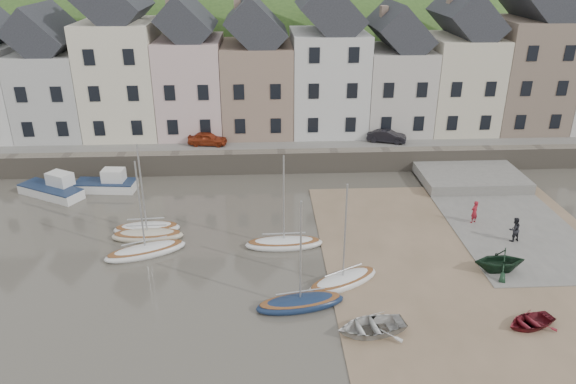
{
  "coord_description": "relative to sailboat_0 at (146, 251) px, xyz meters",
  "views": [
    {
      "loc": [
        -1.59,
        -25.35,
        17.02
      ],
      "look_at": [
        0.0,
        6.0,
        3.0
      ],
      "focal_mm": 33.78,
      "sensor_mm": 36.0,
      "label": 1
    }
  ],
  "objects": [
    {
      "name": "ground",
      "position": [
        8.83,
        -3.78,
        -0.26
      ],
      "size": [
        160.0,
        160.0,
        0.0
      ],
      "primitive_type": "plane",
      "color": "#444035",
      "rests_on": "ground"
    },
    {
      "name": "quay_land",
      "position": [
        8.83,
        28.22,
        0.49
      ],
      "size": [
        90.0,
        30.0,
        1.5
      ],
      "primitive_type": "cube",
      "color": "#345421",
      "rests_on": "ground"
    },
    {
      "name": "quay_street",
      "position": [
        8.83,
        16.72,
        1.29
      ],
      "size": [
        70.0,
        7.0,
        0.1
      ],
      "primitive_type": "cube",
      "color": "slate",
      "rests_on": "quay_land"
    },
    {
      "name": "seawall",
      "position": [
        8.83,
        13.22,
        0.64
      ],
      "size": [
        70.0,
        1.2,
        1.8
      ],
      "primitive_type": "cube",
      "color": "slate",
      "rests_on": "ground"
    },
    {
      "name": "beach",
      "position": [
        19.83,
        -3.78,
        -0.23
      ],
      "size": [
        18.0,
        26.0,
        0.06
      ],
      "primitive_type": "cube",
      "color": "#756047",
      "rests_on": "ground"
    },
    {
      "name": "slipway",
      "position": [
        23.83,
        4.22,
        -0.2
      ],
      "size": [
        8.0,
        18.0,
        0.12
      ],
      "primitive_type": "cube",
      "color": "slate",
      "rests_on": "ground"
    },
    {
      "name": "hillside",
      "position": [
        3.83,
        56.22,
        -18.25
      ],
      "size": [
        134.4,
        84.0,
        84.0
      ],
      "color": "#345421",
      "rests_on": "ground"
    },
    {
      "name": "townhouse_terrace",
      "position": [
        10.59,
        20.22,
        7.06
      ],
      "size": [
        61.05,
        8.0,
        13.93
      ],
      "color": "silver",
      "rests_on": "quay_land"
    },
    {
      "name": "sailboat_0",
      "position": [
        0.0,
        0.0,
        0.0
      ],
      "size": [
        5.17,
        3.26,
        6.32
      ],
      "color": "silver",
      "rests_on": "ground"
    },
    {
      "name": "sailboat_1",
      "position": [
        -0.48,
        2.99,
        0.0
      ],
      "size": [
        4.42,
        1.79,
        6.32
      ],
      "color": "silver",
      "rests_on": "ground"
    },
    {
      "name": "sailboat_2",
      "position": [
        -0.26,
        2.01,
        0.0
      ],
      "size": [
        4.62,
        1.52,
        6.32
      ],
      "color": "beige",
      "rests_on": "ground"
    },
    {
      "name": "sailboat_3",
      "position": [
        8.49,
        0.52,
        0.0
      ],
      "size": [
        4.94,
        1.66,
        6.32
      ],
      "color": "silver",
      "rests_on": "ground"
    },
    {
      "name": "sailboat_4",
      "position": [
        11.57,
        -3.88,
        0.0
      ],
      "size": [
        4.75,
        3.53,
        6.32
      ],
      "color": "silver",
      "rests_on": "ground"
    },
    {
      "name": "sailboat_5",
      "position": [
        9.06,
        -5.8,
        0.0
      ],
      "size": [
        4.91,
        2.33,
        6.32
      ],
      "color": "#162645",
      "rests_on": "ground"
    },
    {
      "name": "motorboat_0",
      "position": [
        -8.63,
        9.21,
        0.32
      ],
      "size": [
        5.43,
        4.09,
        1.7
      ],
      "color": "silver",
      "rests_on": "ground"
    },
    {
      "name": "motorboat_2",
      "position": [
        -4.75,
        10.0,
        0.32
      ],
      "size": [
        4.76,
        2.15,
        1.7
      ],
      "color": "silver",
      "rests_on": "ground"
    },
    {
      "name": "rowboat_white",
      "position": [
        12.33,
        -8.11,
        0.15
      ],
      "size": [
        3.78,
        3.01,
        0.7
      ],
      "primitive_type": "imported",
      "rotation": [
        0.0,
        0.0,
        -1.39
      ],
      "color": "silver",
      "rests_on": "beach"
    },
    {
      "name": "rowboat_green",
      "position": [
        20.7,
        -3.12,
        0.57
      ],
      "size": [
        3.0,
        2.61,
        1.54
      ],
      "primitive_type": "imported",
      "rotation": [
        0.0,
        0.0,
        -1.54
      ],
      "color": "black",
      "rests_on": "beach"
    },
    {
      "name": "rowboat_red",
      "position": [
        20.27,
        -8.04,
        0.07
      ],
      "size": [
        3.03,
        2.56,
        0.53
      ],
      "primitive_type": "imported",
      "rotation": [
        0.0,
        0.0,
        -1.25
      ],
      "color": "maroon",
      "rests_on": "beach"
    },
    {
      "name": "person_red",
      "position": [
        21.47,
        2.97,
        0.65
      ],
      "size": [
        0.69,
        0.61,
        1.59
      ],
      "primitive_type": "imported",
      "rotation": [
        0.0,
        0.0,
        3.64
      ],
      "color": "maroon",
      "rests_on": "slipway"
    },
    {
      "name": "person_dark",
      "position": [
        23.06,
        0.34,
        0.67
      ],
      "size": [
        0.92,
        0.8,
        1.62
      ],
      "primitive_type": "imported",
      "rotation": [
        0.0,
        0.0,
        3.41
      ],
      "color": "black",
      "rests_on": "slipway"
    },
    {
      "name": "car_left",
      "position": [
        2.55,
        15.72,
        1.91
      ],
      "size": [
        3.49,
        1.78,
        1.14
      ],
      "primitive_type": "imported",
      "rotation": [
        0.0,
        0.0,
        1.44
      ],
      "color": "#973115",
      "rests_on": "quay_street"
    },
    {
      "name": "car_right",
      "position": [
        18.19,
        15.72,
        1.9
      ],
      "size": [
        3.59,
        2.19,
        1.12
      ],
      "primitive_type": "imported",
      "rotation": [
        0.0,
        0.0,
        1.25
      ],
      "color": "black",
      "rests_on": "quay_street"
    }
  ]
}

